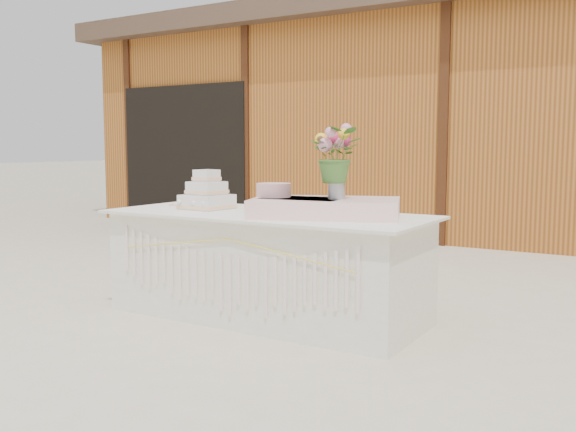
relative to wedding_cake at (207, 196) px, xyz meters
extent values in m
plane|color=beige|center=(0.55, -0.01, -0.87)|extent=(80.00, 80.00, 0.00)
cube|color=#A86023|center=(0.55, 5.99, 0.63)|extent=(12.00, 4.00, 3.00)
cube|color=#453326|center=(0.55, 5.99, 2.28)|extent=(12.60, 4.60, 0.30)
cube|color=black|center=(-3.65, 3.97, 0.23)|extent=(2.40, 0.08, 2.20)
cube|color=white|center=(0.55, -0.01, -0.50)|extent=(2.28, 0.88, 0.75)
cube|color=white|center=(0.55, -0.01, -0.11)|extent=(2.40, 1.00, 0.02)
cube|color=white|center=(0.00, 0.00, -0.05)|extent=(0.35, 0.35, 0.11)
cube|color=beige|center=(0.00, 0.00, -0.08)|extent=(0.36, 0.36, 0.03)
cube|color=white|center=(0.00, 0.00, 0.06)|extent=(0.25, 0.25, 0.10)
cube|color=beige|center=(0.00, 0.00, 0.03)|extent=(0.26, 0.26, 0.03)
cube|color=white|center=(0.00, 0.00, 0.15)|extent=(0.16, 0.16, 0.09)
cube|color=beige|center=(0.00, 0.00, 0.13)|extent=(0.18, 0.18, 0.03)
cylinder|color=silver|center=(0.67, -0.08, -0.09)|extent=(0.27, 0.27, 0.02)
cylinder|color=silver|center=(0.67, -0.08, -0.06)|extent=(0.08, 0.08, 0.05)
cylinder|color=silver|center=(0.67, -0.08, -0.03)|extent=(0.31, 0.31, 0.01)
cylinder|color=#CE9498|center=(0.67, -0.08, 0.05)|extent=(0.24, 0.24, 0.14)
cube|color=#FFCDCD|center=(1.04, -0.01, -0.04)|extent=(1.14, 0.89, 0.13)
cylinder|color=#A4A4A9|center=(1.12, -0.01, 0.10)|extent=(0.12, 0.12, 0.16)
imported|color=#3F6C2B|center=(1.12, -0.01, 0.37)|extent=(0.42, 0.39, 0.38)
camera|label=1|loc=(3.10, -3.86, 0.38)|focal=40.00mm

